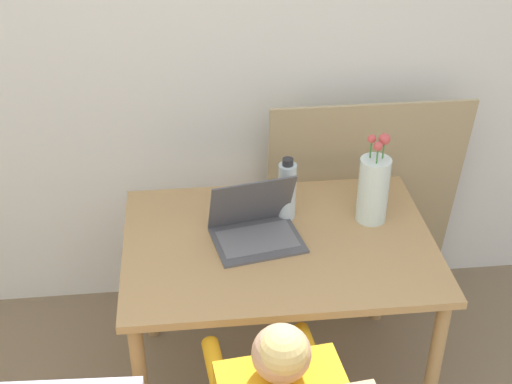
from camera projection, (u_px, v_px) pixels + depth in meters
The scene contains 6 objects.
wall_back at pixel (204, 39), 2.85m from camera, with size 6.40×0.05×2.50m.
dining_table at pixel (279, 261), 2.63m from camera, with size 1.12×0.79×0.73m.
laptop at pixel (255, 224), 2.57m from camera, with size 0.35×0.30×0.23m.
flower_vase at pixel (373, 188), 2.62m from camera, with size 0.11×0.11×0.36m.
water_bottle at pixel (287, 190), 2.65m from camera, with size 0.07×0.07×0.25m.
cardboard_panel at pixel (362, 202), 3.19m from camera, with size 0.86×0.16×1.03m.
Camera 1 is at (-0.08, -0.52, 2.25)m, focal length 50.00 mm.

